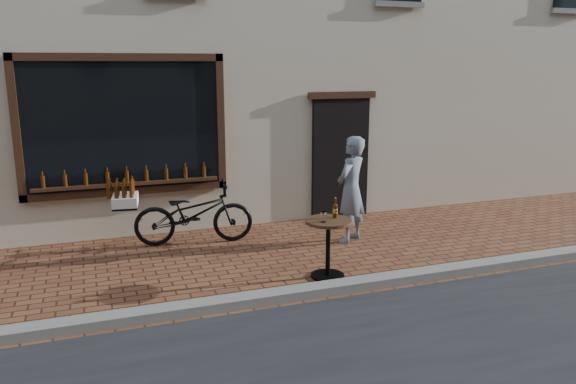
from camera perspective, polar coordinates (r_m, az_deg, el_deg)
name	(u,v)px	position (r m, az deg, el deg)	size (l,w,h in m)	color
ground	(317,302)	(6.93, 2.96, -11.07)	(90.00, 90.00, 0.00)	brown
kerb	(311,291)	(7.07, 2.33, -10.01)	(90.00, 0.25, 0.12)	slate
cargo_bicycle	(191,213)	(9.03, -9.80, -2.11)	(2.26, 0.89, 1.05)	black
bistro_table	(328,236)	(7.50, 4.12, -4.51)	(0.62, 0.62, 1.07)	black
pedestrian	(351,189)	(9.00, 6.42, 0.27)	(0.62, 0.41, 1.71)	slate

